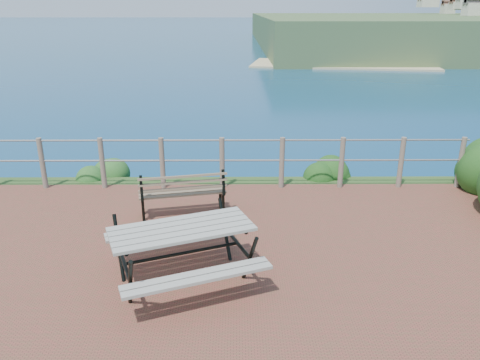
# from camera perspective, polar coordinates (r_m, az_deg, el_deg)

# --- Properties ---
(ground) EXTENTS (10.00, 7.00, 0.12)m
(ground) POSITION_cam_1_polar(r_m,az_deg,el_deg) (6.17, -3.06, -12.37)
(ground) COLOR brown
(ground) RESTS_ON ground
(ocean) EXTENTS (1200.00, 1200.00, 0.00)m
(ocean) POSITION_cam_1_polar(r_m,az_deg,el_deg) (205.21, -0.48, 19.38)
(ocean) COLOR navy
(ocean) RESTS_ON ground
(safety_railing) EXTENTS (9.40, 0.10, 1.00)m
(safety_railing) POSITION_cam_1_polar(r_m,az_deg,el_deg) (8.98, -2.20, 2.42)
(safety_railing) COLOR #6B5B4C
(safety_railing) RESTS_ON ground
(picnic_table) EXTENTS (1.90, 1.44, 0.74)m
(picnic_table) POSITION_cam_1_polar(r_m,az_deg,el_deg) (6.00, -7.02, -8.23)
(picnic_table) COLOR gray
(picnic_table) RESTS_ON ground
(park_bench) EXTENTS (1.48, 0.65, 0.81)m
(park_bench) POSITION_cam_1_polar(r_m,az_deg,el_deg) (7.85, -7.06, -0.67)
(park_bench) COLOR brown
(park_bench) RESTS_ON ground
(shrub_lip_west) EXTENTS (0.73, 0.73, 0.46)m
(shrub_lip_west) POSITION_cam_1_polar(r_m,az_deg,el_deg) (10.34, -16.51, 0.67)
(shrub_lip_west) COLOR #255921
(shrub_lip_west) RESTS_ON ground
(shrub_lip_east) EXTENTS (0.82, 0.82, 0.58)m
(shrub_lip_east) POSITION_cam_1_polar(r_m,az_deg,el_deg) (10.13, 10.39, 0.77)
(shrub_lip_east) COLOR #174615
(shrub_lip_east) RESTS_ON ground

